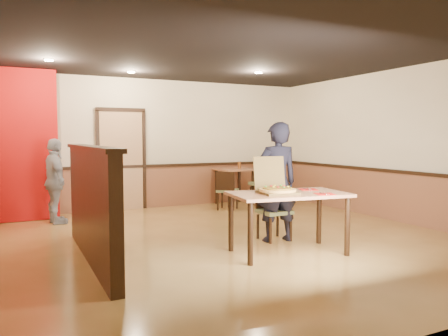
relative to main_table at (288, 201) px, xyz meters
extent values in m
plane|color=tan|center=(-0.41, 1.00, -0.70)|extent=(7.00, 7.00, 0.00)
plane|color=black|center=(-0.41, 1.00, 2.10)|extent=(7.00, 7.00, 0.00)
plane|color=#FEF0C7|center=(-0.41, 4.50, 0.70)|extent=(7.00, 0.00, 7.00)
plane|color=#FEF0C7|center=(3.09, 1.00, 0.70)|extent=(0.00, 7.00, 7.00)
cube|color=brown|center=(-0.41, 4.47, -0.25)|extent=(7.00, 0.04, 0.90)
cube|color=black|center=(-0.41, 4.45, 0.22)|extent=(7.00, 0.06, 0.06)
cube|color=brown|center=(3.06, 1.00, -0.25)|extent=(0.04, 7.00, 0.90)
cube|color=black|center=(3.04, 1.00, 0.22)|extent=(0.06, 7.00, 0.06)
cube|color=tan|center=(-1.21, 4.46, 0.35)|extent=(0.90, 0.06, 2.10)
cube|color=black|center=(-2.41, 0.80, 0.00)|extent=(0.14, 3.00, 1.40)
cube|color=black|center=(-2.41, 0.80, 0.72)|extent=(0.20, 3.10, 0.05)
cube|color=#B60E0D|center=(-3.31, 4.00, 0.70)|extent=(1.60, 0.20, 2.78)
cylinder|color=#F9E7AE|center=(-2.71, 2.80, 2.08)|extent=(0.14, 0.14, 0.02)
cylinder|color=#F9E7AE|center=(-1.21, 3.50, 2.08)|extent=(0.14, 0.14, 0.02)
cylinder|color=#F9E7AE|center=(0.99, 2.50, 2.08)|extent=(0.14, 0.14, 0.02)
cube|color=#B4724B|center=(0.00, 0.00, 0.09)|extent=(1.62, 1.06, 0.04)
cylinder|color=black|center=(-0.72, -0.26, -0.32)|extent=(0.07, 0.07, 0.77)
cylinder|color=black|center=(-0.63, 0.44, -0.32)|extent=(0.07, 0.07, 0.77)
cylinder|color=black|center=(0.63, -0.44, -0.32)|extent=(0.07, 0.07, 0.77)
cylinder|color=black|center=(0.72, 0.26, -0.32)|extent=(0.07, 0.07, 0.77)
cube|color=olive|center=(0.25, 0.73, -0.27)|extent=(0.44, 0.44, 0.06)
cube|color=black|center=(0.24, 0.92, -0.04)|extent=(0.41, 0.04, 0.41)
cylinder|color=black|center=(0.07, 0.55, -0.52)|extent=(0.04, 0.04, 0.38)
cylinder|color=black|center=(0.07, 0.90, -0.52)|extent=(0.04, 0.04, 0.38)
cylinder|color=black|center=(0.43, 0.55, -0.52)|extent=(0.04, 0.04, 0.38)
cylinder|color=black|center=(0.42, 0.91, -0.52)|extent=(0.04, 0.04, 0.38)
cube|color=olive|center=(0.83, 3.50, -0.30)|extent=(0.57, 0.57, 0.05)
cube|color=black|center=(0.71, 3.36, -0.08)|extent=(0.32, 0.28, 0.39)
cylinder|color=black|center=(1.07, 3.52, -0.53)|extent=(0.04, 0.04, 0.35)
cylinder|color=black|center=(0.85, 3.27, -0.53)|extent=(0.04, 0.04, 0.35)
cylinder|color=black|center=(0.81, 3.74, -0.53)|extent=(0.04, 0.04, 0.35)
cylinder|color=black|center=(0.59, 3.49, -0.53)|extent=(0.04, 0.04, 0.35)
cube|color=olive|center=(1.73, 3.50, -0.19)|extent=(0.53, 0.53, 0.07)
cube|color=black|center=(1.74, 3.27, 0.08)|extent=(0.49, 0.06, 0.49)
cylinder|color=black|center=(1.93, 3.72, -0.48)|extent=(0.05, 0.05, 0.44)
cylinder|color=black|center=(1.95, 3.30, -0.48)|extent=(0.05, 0.05, 0.44)
cylinder|color=black|center=(1.51, 3.71, -0.48)|extent=(0.05, 0.05, 0.44)
cylinder|color=black|center=(1.53, 3.29, -0.48)|extent=(0.05, 0.05, 0.44)
cube|color=#B4724B|center=(1.28, 4.05, 0.10)|extent=(0.81, 0.81, 0.04)
cylinder|color=black|center=(0.99, 3.73, -0.31)|extent=(0.07, 0.07, 0.79)
cylinder|color=black|center=(0.96, 4.35, -0.31)|extent=(0.07, 0.07, 0.79)
cylinder|color=black|center=(1.60, 3.76, -0.31)|extent=(0.07, 0.07, 0.79)
cylinder|color=black|center=(1.57, 4.37, -0.31)|extent=(0.07, 0.07, 0.79)
imported|color=black|center=(0.24, 0.65, 0.18)|extent=(0.69, 0.50, 1.77)
imported|color=#95959D|center=(-2.61, 3.48, 0.06)|extent=(0.51, 0.94, 1.53)
cube|color=brown|center=(-0.18, -0.03, 0.13)|extent=(0.50, 0.50, 0.03)
cube|color=brown|center=(-0.15, 0.23, 0.36)|extent=(0.45, 0.14, 0.44)
cylinder|color=#F4BA58|center=(-0.18, -0.03, 0.16)|extent=(0.58, 0.58, 0.03)
cube|color=red|center=(0.34, -0.33, 0.11)|extent=(0.29, 0.29, 0.01)
cylinder|color=silver|center=(0.31, -0.33, 0.12)|extent=(0.07, 0.19, 0.01)
cube|color=silver|center=(0.37, -0.33, 0.12)|extent=(0.08, 0.20, 0.00)
cube|color=red|center=(0.44, 0.16, 0.11)|extent=(0.30, 0.30, 0.01)
cylinder|color=silver|center=(0.41, 0.16, 0.12)|extent=(0.07, 0.19, 0.01)
cube|color=silver|center=(0.47, 0.16, 0.12)|extent=(0.09, 0.21, 0.00)
cylinder|color=brown|center=(1.35, 3.95, 0.21)|extent=(0.06, 0.06, 0.16)
camera|label=1|loc=(-3.26, -4.79, 0.85)|focal=35.00mm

